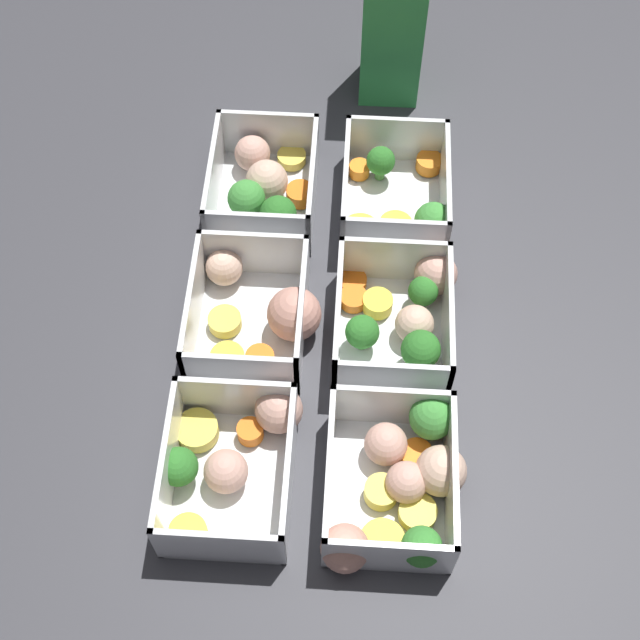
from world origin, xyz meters
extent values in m
plane|color=#38383D|center=(0.00, 0.00, 0.00)|extent=(4.00, 4.00, 0.00)
cube|color=white|center=(-0.16, -0.07, 0.00)|extent=(0.14, 0.11, 0.00)
cube|color=white|center=(-0.16, -0.12, 0.03)|extent=(0.14, 0.01, 0.06)
cube|color=white|center=(-0.16, -0.02, 0.03)|extent=(0.14, 0.00, 0.06)
cube|color=white|center=(-0.23, -0.07, 0.03)|extent=(0.01, 0.11, 0.06)
cube|color=white|center=(-0.09, -0.07, 0.03)|extent=(0.01, 0.11, 0.06)
sphere|color=#D19E8C|center=(-0.20, -0.08, 0.02)|extent=(0.05, 0.05, 0.04)
sphere|color=beige|center=(-0.16, -0.07, 0.03)|extent=(0.06, 0.06, 0.04)
cylinder|color=#407A37|center=(-0.11, -0.05, 0.01)|extent=(0.01, 0.01, 0.02)
sphere|color=#2D7228|center=(-0.11, -0.05, 0.03)|extent=(0.04, 0.04, 0.04)
cylinder|color=#DBC647|center=(-0.21, -0.04, 0.01)|extent=(0.04, 0.04, 0.01)
cylinder|color=orange|center=(-0.16, -0.03, 0.01)|extent=(0.03, 0.03, 0.02)
cylinder|color=#519448|center=(-0.13, -0.08, 0.01)|extent=(0.01, 0.01, 0.02)
sphere|color=#42933D|center=(-0.13, -0.08, 0.03)|extent=(0.04, 0.04, 0.04)
cube|color=white|center=(0.00, -0.07, 0.00)|extent=(0.14, 0.11, 0.00)
cube|color=white|center=(0.00, -0.12, 0.03)|extent=(0.14, 0.01, 0.06)
cube|color=white|center=(0.00, -0.02, 0.03)|extent=(0.14, 0.00, 0.06)
cube|color=white|center=(-0.07, -0.07, 0.03)|extent=(0.01, 0.11, 0.06)
cube|color=white|center=(0.07, -0.07, 0.03)|extent=(0.01, 0.11, 0.06)
cylinder|color=orange|center=(0.06, -0.11, 0.01)|extent=(0.03, 0.03, 0.01)
cylinder|color=yellow|center=(0.04, -0.08, 0.01)|extent=(0.04, 0.04, 0.01)
cylinder|color=orange|center=(0.04, -0.05, 0.01)|extent=(0.04, 0.04, 0.01)
sphere|color=beige|center=(-0.05, -0.10, 0.02)|extent=(0.05, 0.05, 0.04)
sphere|color=tan|center=(0.00, -0.02, 0.03)|extent=(0.07, 0.07, 0.05)
cylinder|color=#DBC647|center=(0.00, -0.09, 0.01)|extent=(0.04, 0.04, 0.01)
cube|color=white|center=(0.16, -0.07, 0.00)|extent=(0.14, 0.11, 0.00)
cube|color=white|center=(0.16, -0.12, 0.03)|extent=(0.14, 0.01, 0.06)
cube|color=white|center=(0.16, -0.02, 0.03)|extent=(0.14, 0.00, 0.06)
cube|color=white|center=(0.09, -0.07, 0.03)|extent=(0.01, 0.11, 0.06)
cube|color=white|center=(0.23, -0.07, 0.03)|extent=(0.01, 0.11, 0.06)
cylinder|color=yellow|center=(0.21, -0.10, 0.01)|extent=(0.05, 0.05, 0.01)
sphere|color=#D19E8C|center=(0.16, -0.07, 0.02)|extent=(0.05, 0.05, 0.04)
sphere|color=#D19E8C|center=(0.10, -0.03, 0.03)|extent=(0.06, 0.06, 0.04)
cylinder|color=#407A37|center=(0.16, -0.11, 0.01)|extent=(0.01, 0.01, 0.01)
sphere|color=#2D7228|center=(0.16, -0.11, 0.03)|extent=(0.03, 0.03, 0.03)
cylinder|color=orange|center=(0.11, -0.06, 0.01)|extent=(0.03, 0.03, 0.02)
cylinder|color=#DBC647|center=(0.12, -0.10, 0.01)|extent=(0.05, 0.05, 0.01)
cube|color=white|center=(-0.16, 0.07, 0.00)|extent=(0.14, 0.11, 0.00)
cube|color=white|center=(-0.16, 0.02, 0.03)|extent=(0.14, 0.00, 0.06)
cube|color=white|center=(-0.16, 0.12, 0.03)|extent=(0.14, 0.01, 0.06)
cube|color=white|center=(-0.23, 0.07, 0.03)|extent=(0.01, 0.11, 0.06)
cube|color=white|center=(-0.09, 0.07, 0.03)|extent=(0.01, 0.11, 0.06)
cylinder|color=orange|center=(-0.11, 0.05, 0.01)|extent=(0.03, 0.03, 0.01)
cylinder|color=yellow|center=(-0.12, 0.07, 0.01)|extent=(0.04, 0.04, 0.02)
cylinder|color=orange|center=(-0.21, 0.11, 0.01)|extent=(0.04, 0.04, 0.01)
cylinder|color=#407A37|center=(-0.20, 0.05, 0.01)|extent=(0.01, 0.01, 0.01)
sphere|color=#2D7228|center=(-0.20, 0.05, 0.03)|extent=(0.03, 0.03, 0.03)
cylinder|color=orange|center=(-0.20, 0.03, 0.01)|extent=(0.03, 0.03, 0.01)
cylinder|color=#519448|center=(-0.12, 0.11, 0.01)|extent=(0.01, 0.01, 0.01)
sphere|color=#42933D|center=(-0.12, 0.11, 0.03)|extent=(0.04, 0.04, 0.04)
cylinder|color=yellow|center=(-0.12, 0.03, 0.01)|extent=(0.05, 0.05, 0.01)
cube|color=white|center=(0.00, 0.07, 0.00)|extent=(0.14, 0.11, 0.00)
cube|color=white|center=(0.00, 0.02, 0.03)|extent=(0.14, 0.00, 0.06)
cube|color=white|center=(0.00, 0.12, 0.03)|extent=(0.14, 0.01, 0.06)
cube|color=white|center=(-0.07, 0.07, 0.03)|extent=(0.01, 0.11, 0.06)
cube|color=white|center=(0.07, 0.07, 0.03)|extent=(0.01, 0.11, 0.06)
cylinder|color=yellow|center=(-0.03, 0.05, 0.01)|extent=(0.04, 0.04, 0.02)
cylinder|color=#407A37|center=(-0.04, 0.10, 0.01)|extent=(0.01, 0.01, 0.01)
sphere|color=#2D7228|center=(-0.04, 0.10, 0.03)|extent=(0.03, 0.03, 0.03)
sphere|color=beige|center=(0.00, 0.09, 0.02)|extent=(0.04, 0.04, 0.04)
cylinder|color=orange|center=(-0.03, 0.03, 0.01)|extent=(0.04, 0.04, 0.01)
cylinder|color=#407A37|center=(0.03, 0.09, 0.01)|extent=(0.01, 0.01, 0.01)
sphere|color=#2D7228|center=(0.03, 0.09, 0.03)|extent=(0.04, 0.04, 0.04)
sphere|color=#D19E8C|center=(-0.06, 0.11, 0.03)|extent=(0.06, 0.06, 0.04)
cylinder|color=#407A37|center=(0.01, 0.04, 0.01)|extent=(0.01, 0.01, 0.01)
sphere|color=#2D7228|center=(0.01, 0.04, 0.03)|extent=(0.03, 0.03, 0.03)
cylinder|color=orange|center=(0.05, 0.11, 0.01)|extent=(0.04, 0.04, 0.01)
cylinder|color=orange|center=(-0.06, 0.03, 0.01)|extent=(0.04, 0.04, 0.01)
cube|color=white|center=(0.16, 0.07, 0.00)|extent=(0.14, 0.11, 0.00)
cube|color=white|center=(0.16, 0.02, 0.03)|extent=(0.14, 0.00, 0.06)
cube|color=white|center=(0.16, 0.12, 0.03)|extent=(0.14, 0.01, 0.06)
cube|color=white|center=(0.09, 0.07, 0.03)|extent=(0.01, 0.11, 0.06)
cube|color=white|center=(0.23, 0.07, 0.03)|extent=(0.01, 0.11, 0.06)
cylinder|color=yellow|center=(0.21, 0.06, 0.01)|extent=(0.05, 0.05, 0.01)
cylinder|color=orange|center=(0.13, 0.09, 0.01)|extent=(0.03, 0.03, 0.01)
sphere|color=#D19E8C|center=(0.12, 0.06, 0.02)|extent=(0.05, 0.05, 0.04)
sphere|color=beige|center=(0.15, 0.11, 0.03)|extent=(0.06, 0.06, 0.04)
cylinder|color=#519448|center=(0.10, 0.10, 0.01)|extent=(0.01, 0.01, 0.02)
sphere|color=#42933D|center=(0.10, 0.10, 0.04)|extent=(0.04, 0.04, 0.04)
cylinder|color=#DBC647|center=(0.16, 0.06, 0.01)|extent=(0.04, 0.04, 0.02)
sphere|color=#D19E8C|center=(0.16, 0.08, 0.02)|extent=(0.04, 0.04, 0.04)
sphere|color=tan|center=(0.22, 0.03, 0.02)|extent=(0.06, 0.06, 0.04)
cylinder|color=#DBC647|center=(0.18, 0.09, 0.01)|extent=(0.05, 0.05, 0.01)
cylinder|color=#49883F|center=(0.22, 0.09, 0.01)|extent=(0.01, 0.01, 0.02)
sphere|color=#388433|center=(0.22, 0.09, 0.03)|extent=(0.03, 0.03, 0.03)
cube|color=green|center=(-0.34, 0.06, 0.10)|extent=(0.07, 0.07, 0.19)
camera|label=1|loc=(0.44, 0.03, 0.74)|focal=50.00mm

